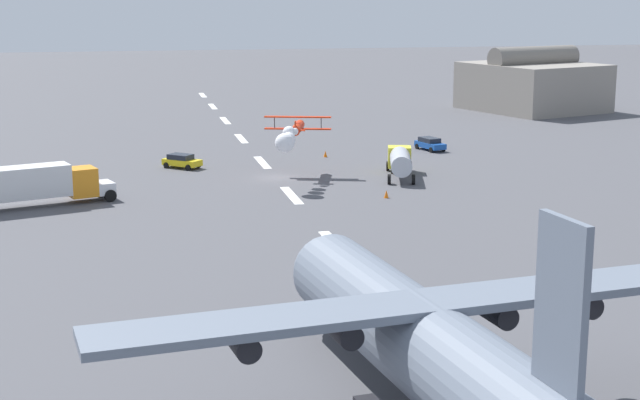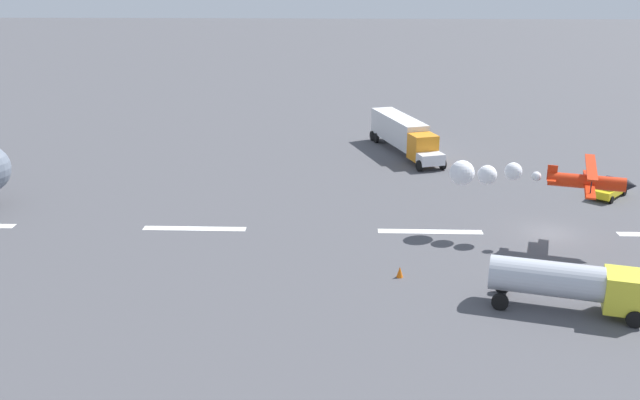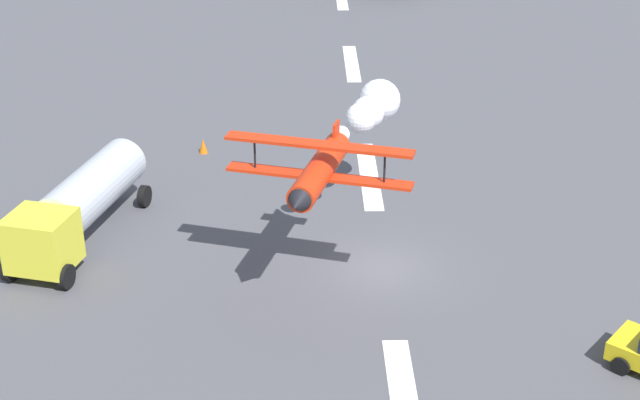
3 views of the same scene
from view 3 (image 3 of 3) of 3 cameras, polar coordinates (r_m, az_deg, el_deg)
ground_plane at (r=37.20m, az=3.95°, el=-4.21°), size 440.00×440.00×0.00m
runway_stripe_5 at (r=45.30m, az=3.05°, el=1.57°), size 8.00×0.90×0.01m
runway_stripe_6 at (r=62.34m, az=1.97°, el=8.47°), size 8.00×0.90×0.01m
stunt_biplane_red at (r=37.79m, az=2.18°, el=4.51°), size 12.52×7.24×2.34m
fuel_tanker_truck at (r=39.66m, az=-14.71°, el=-0.21°), size 9.04×4.79×2.90m
traffic_cone_far at (r=48.04m, az=-7.25°, el=3.34°), size 0.44×0.44×0.75m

